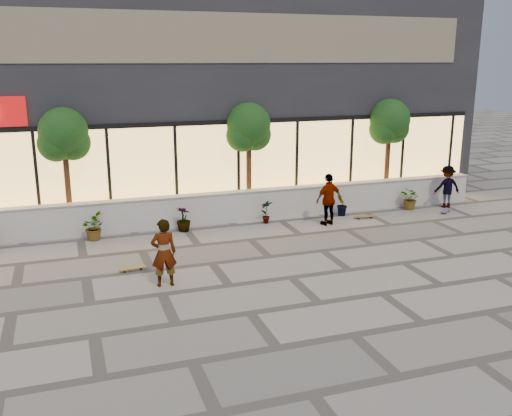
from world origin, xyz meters
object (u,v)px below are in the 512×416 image
object	(u,v)px
skateboard_right_far	(446,210)
skateboard_center	(132,268)
tree_east	(389,124)
skater_center	(164,253)
tree_mideast	(249,130)
skater_right_near	(329,199)
skateboard_right_near	(364,216)
tree_midwest	(64,138)
skater_right_far	(447,187)

from	to	relation	value
skateboard_right_far	skateboard_center	bearing A→B (deg)	152.93
tree_east	skater_center	distance (m)	11.19
tree_mideast	skater_center	world-z (taller)	tree_mideast
skater_right_near	skateboard_right_far	distance (m)	4.74
tree_east	skateboard_right_near	xyz separation A→B (m)	(-1.91, -1.81, -2.91)
skateboard_center	skateboard_right_near	xyz separation A→B (m)	(8.20, 2.48, 0.00)
tree_east	skateboard_center	bearing A→B (deg)	-157.00
tree_mideast	tree_east	size ratio (longest dim) A/B	1.00
skateboard_right_far	tree_midwest	bearing A→B (deg)	132.65
skater_center	skater_right_far	bearing A→B (deg)	-158.20
tree_midwest	tree_east	world-z (taller)	same
tree_east	skater_right_near	world-z (taller)	tree_east
skater_right_near	skateboard_center	bearing A→B (deg)	5.60
skateboard_right_near	skateboard_center	bearing A→B (deg)	-157.60
skater_center	skateboard_right_far	xyz separation A→B (m)	(10.73, 3.52, -0.77)
tree_east	skateboard_right_near	world-z (taller)	tree_east
skater_center	skateboard_right_far	distance (m)	11.32
tree_east	skater_center	size ratio (longest dim) A/B	2.33
skater_right_near	skateboard_right_far	size ratio (longest dim) A/B	2.57
skater_right_far	skateboard_center	size ratio (longest dim) A/B	2.15
tree_midwest	skater_right_far	size ratio (longest dim) A/B	2.52
tree_mideast	skater_right_far	distance (m)	7.68
tree_midwest	tree_mideast	xyz separation A→B (m)	(6.00, 0.00, 0.00)
skater_right_far	skateboard_right_far	world-z (taller)	skater_right_far
skater_center	skateboard_center	world-z (taller)	skater_center
tree_midwest	skater_right_near	world-z (taller)	tree_midwest
tree_east	skater_center	world-z (taller)	tree_east
tree_east	skateboard_right_far	bearing A→B (deg)	-58.30
tree_mideast	skateboard_center	distance (m)	6.93
tree_midwest	tree_mideast	distance (m)	6.00
skater_center	skateboard_center	size ratio (longest dim) A/B	2.32
tree_mideast	tree_midwest	bearing A→B (deg)	180.00
tree_east	skateboard_right_far	size ratio (longest dim) A/B	5.85
skateboard_right_near	tree_midwest	bearing A→B (deg)	174.90
tree_east	skateboard_center	distance (m)	11.35
tree_midwest	skater_right_near	bearing A→B (deg)	-14.38
tree_east	skateboard_right_near	size ratio (longest dim) A/B	5.27
skateboard_right_near	tree_east	bearing A→B (deg)	49.07
tree_midwest	skateboard_right_far	size ratio (longest dim) A/B	5.85
skater_center	skater_right_far	xyz separation A→B (m)	(11.19, 4.15, -0.06)
tree_east	skater_right_near	bearing A→B (deg)	-148.72
tree_mideast	tree_east	xyz separation A→B (m)	(5.50, 0.00, 0.00)
tree_east	skater_right_far	bearing A→B (deg)	-39.18
skateboard_center	skateboard_right_near	world-z (taller)	skateboard_right_near
skateboard_right_near	skater_center	bearing A→B (deg)	-148.08
tree_mideast	skater_right_far	world-z (taller)	tree_mideast
skateboard_center	skateboard_right_near	distance (m)	8.56
tree_mideast	skateboard_right_far	size ratio (longest dim) A/B	5.85
skater_right_near	tree_east	bearing A→B (deg)	-161.43
tree_mideast	skateboard_right_far	bearing A→B (deg)	-16.74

